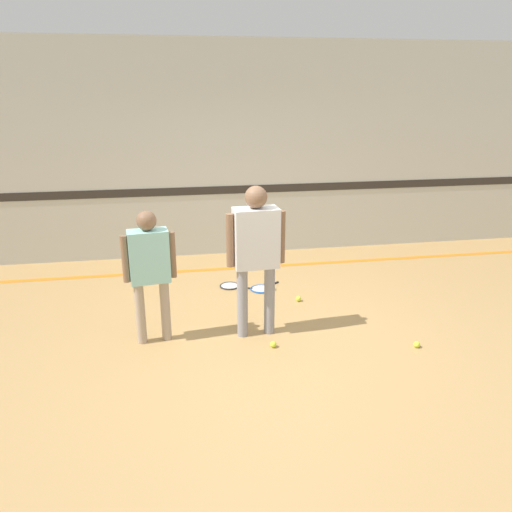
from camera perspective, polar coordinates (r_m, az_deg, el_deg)
name	(u,v)px	position (r m, az deg, el deg)	size (l,w,h in m)	color
ground_plane	(270,340)	(5.32, 1.66, -9.62)	(16.00, 16.00, 0.00)	tan
wall_back	(232,152)	(7.69, -2.74, 11.81)	(16.00, 0.07, 3.20)	beige
floor_stripe	(240,268)	(7.34, -1.81, -1.35)	(14.40, 0.10, 0.01)	orange
person_instructor	(256,246)	(5.07, 0.00, 1.18)	(0.61, 0.28, 1.61)	gray
person_student_left	(149,263)	(5.08, -12.08, -0.80)	(0.53, 0.26, 1.40)	tan
racket_spare_on_floor	(262,288)	(6.58, 0.66, -3.73)	(0.48, 0.40, 0.03)	blue
racket_second_spare	(231,286)	(6.67, -2.88, -3.44)	(0.47, 0.36, 0.03)	#28282D
tennis_ball_near_instructor	(273,344)	(5.18, 2.01, -10.06)	(0.07, 0.07, 0.07)	#CCE038
tennis_ball_by_spare_racket	(272,288)	(6.55, 1.84, -3.63)	(0.07, 0.07, 0.07)	#CCE038
tennis_ball_stray_left	(417,344)	(5.43, 17.90, -9.60)	(0.07, 0.07, 0.07)	#CCE038
tennis_ball_stray_right	(298,299)	(6.24, 4.88, -4.88)	(0.07, 0.07, 0.07)	#CCE038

